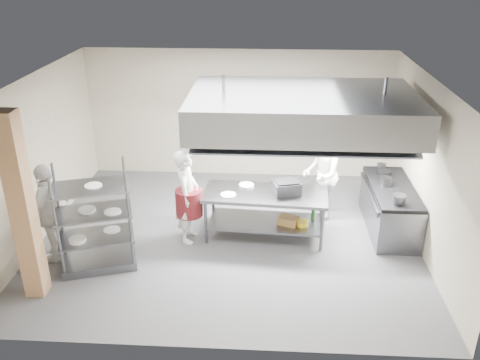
# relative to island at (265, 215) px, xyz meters

# --- Properties ---
(floor) EXTENTS (7.00, 7.00, 0.00)m
(floor) POSITION_rel_island_xyz_m (-0.67, -0.07, -0.46)
(floor) COLOR #3A3A3C
(floor) RESTS_ON ground
(ceiling) EXTENTS (7.00, 7.00, 0.00)m
(ceiling) POSITION_rel_island_xyz_m (-0.67, -0.07, 2.54)
(ceiling) COLOR silver
(ceiling) RESTS_ON wall_back
(wall_back) EXTENTS (7.00, 0.00, 7.00)m
(wall_back) POSITION_rel_island_xyz_m (-0.67, 2.93, 1.04)
(wall_back) COLOR tan
(wall_back) RESTS_ON ground
(wall_left) EXTENTS (0.00, 6.00, 6.00)m
(wall_left) POSITION_rel_island_xyz_m (-4.17, -0.07, 1.04)
(wall_left) COLOR tan
(wall_left) RESTS_ON ground
(wall_right) EXTENTS (0.00, 6.00, 6.00)m
(wall_right) POSITION_rel_island_xyz_m (2.83, -0.07, 1.04)
(wall_right) COLOR tan
(wall_right) RESTS_ON ground
(column) EXTENTS (0.30, 0.30, 3.00)m
(column) POSITION_rel_island_xyz_m (-3.57, -1.97, 1.04)
(column) COLOR #AA7E57
(column) RESTS_ON floor
(exhaust_hood) EXTENTS (4.00, 2.50, 0.60)m
(exhaust_hood) POSITION_rel_island_xyz_m (0.63, 0.33, 1.94)
(exhaust_hood) COLOR slate
(exhaust_hood) RESTS_ON ceiling
(hood_strip_a) EXTENTS (1.60, 0.12, 0.04)m
(hood_strip_a) POSITION_rel_island_xyz_m (-0.27, 0.33, 1.62)
(hood_strip_a) COLOR white
(hood_strip_a) RESTS_ON exhaust_hood
(hood_strip_b) EXTENTS (1.60, 0.12, 0.04)m
(hood_strip_b) POSITION_rel_island_xyz_m (1.53, 0.33, 1.62)
(hood_strip_b) COLOR white
(hood_strip_b) RESTS_ON exhaust_hood
(wall_shelf) EXTENTS (1.50, 0.28, 0.04)m
(wall_shelf) POSITION_rel_island_xyz_m (1.13, 2.77, 1.04)
(wall_shelf) COLOR slate
(wall_shelf) RESTS_ON wall_back
(island) EXTENTS (2.33, 1.10, 0.91)m
(island) POSITION_rel_island_xyz_m (0.00, 0.00, 0.00)
(island) COLOR gray
(island) RESTS_ON floor
(island_worktop) EXTENTS (2.33, 1.10, 0.06)m
(island_worktop) POSITION_rel_island_xyz_m (0.00, 0.00, 0.42)
(island_worktop) COLOR slate
(island_worktop) RESTS_ON island
(island_undershelf) EXTENTS (2.14, 0.99, 0.04)m
(island_undershelf) POSITION_rel_island_xyz_m (0.00, -0.00, -0.16)
(island_undershelf) COLOR slate
(island_undershelf) RESTS_ON island
(pass_rack) EXTENTS (1.39, 1.06, 1.84)m
(pass_rack) POSITION_rel_island_xyz_m (-2.83, -1.15, 0.47)
(pass_rack) COLOR gray
(pass_rack) RESTS_ON floor
(cooking_range) EXTENTS (0.80, 2.00, 0.84)m
(cooking_range) POSITION_rel_island_xyz_m (2.41, 0.43, -0.04)
(cooking_range) COLOR slate
(cooking_range) RESTS_ON floor
(range_top) EXTENTS (0.78, 1.96, 0.06)m
(range_top) POSITION_rel_island_xyz_m (2.41, 0.43, 0.41)
(range_top) COLOR black
(range_top) RESTS_ON cooking_range
(chef_head) EXTENTS (0.46, 0.67, 1.78)m
(chef_head) POSITION_rel_island_xyz_m (-1.42, -0.19, 0.44)
(chef_head) COLOR white
(chef_head) RESTS_ON floor
(chef_line) EXTENTS (0.83, 1.01, 1.92)m
(chef_line) POSITION_rel_island_xyz_m (1.07, 0.81, 0.50)
(chef_line) COLOR white
(chef_line) RESTS_ON floor
(chef_plating) EXTENTS (0.59, 1.10, 1.79)m
(chef_plating) POSITION_rel_island_xyz_m (-3.65, -0.96, 0.44)
(chef_plating) COLOR white
(chef_plating) RESTS_ON floor
(griddle) EXTENTS (0.55, 0.48, 0.23)m
(griddle) POSITION_rel_island_xyz_m (0.39, -0.01, 0.57)
(griddle) COLOR gray
(griddle) RESTS_ON island_worktop
(wicker_basket) EXTENTS (0.41, 0.35, 0.15)m
(wicker_basket) POSITION_rel_island_xyz_m (0.43, -0.10, -0.06)
(wicker_basket) COLOR brown
(wicker_basket) RESTS_ON island_undershelf
(stockpot) EXTENTS (0.23, 0.23, 0.16)m
(stockpot) POSITION_rel_island_xyz_m (2.28, 0.49, 0.52)
(stockpot) COLOR gray
(stockpot) RESTS_ON range_top
(plate_stack) EXTENTS (0.28, 0.28, 0.05)m
(plate_stack) POSITION_rel_island_xyz_m (-2.83, -1.15, 0.13)
(plate_stack) COLOR silver
(plate_stack) RESTS_ON pass_rack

